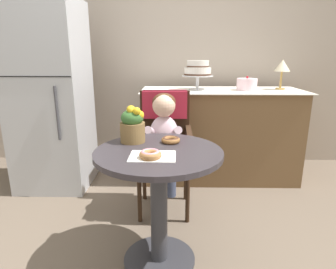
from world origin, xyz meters
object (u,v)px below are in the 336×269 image
at_px(donut_front, 171,140).
at_px(round_layer_cake, 247,84).
at_px(seated_child, 164,132).
at_px(cafe_table, 159,185).
at_px(refrigerator, 51,98).
at_px(wicker_chair, 165,131).
at_px(flower_vase, 133,124).
at_px(donut_mid, 150,154).
at_px(table_lamp, 282,67).
at_px(tiered_cake_stand, 198,70).

height_order(donut_front, round_layer_cake, round_layer_cake).
bearing_deg(donut_front, seated_child, 97.87).
bearing_deg(cafe_table, donut_front, 65.97).
bearing_deg(round_layer_cake, refrigerator, -174.25).
xyz_separation_m(donut_front, round_layer_cake, (0.71, 1.14, 0.22)).
relative_size(seated_child, refrigerator, 0.43).
relative_size(wicker_chair, refrigerator, 0.56).
bearing_deg(flower_vase, seated_child, 66.01).
height_order(cafe_table, donut_mid, donut_mid).
height_order(seated_child, refrigerator, refrigerator).
relative_size(cafe_table, donut_mid, 6.21).
xyz_separation_m(cafe_table, refrigerator, (-1.05, 1.10, 0.34)).
distance_m(flower_vase, table_lamp, 1.78).
bearing_deg(wicker_chair, donut_front, -78.23).
bearing_deg(wicker_chair, round_layer_cake, 42.87).
relative_size(donut_front, donut_mid, 0.98).
height_order(tiered_cake_stand, table_lamp, table_lamp).
distance_m(seated_child, refrigerator, 1.21).
xyz_separation_m(seated_child, flower_vase, (-0.17, -0.39, 0.15)).
distance_m(donut_front, refrigerator, 1.47).
height_order(cafe_table, donut_front, donut_front).
xyz_separation_m(cafe_table, donut_mid, (-0.03, -0.13, 0.23)).
relative_size(tiered_cake_stand, round_layer_cake, 1.56).
relative_size(cafe_table, refrigerator, 0.42).
xyz_separation_m(round_layer_cake, refrigerator, (-1.83, -0.18, -0.11)).
distance_m(cafe_table, donut_front, 0.28).
xyz_separation_m(seated_child, table_lamp, (1.11, 0.80, 0.44)).
bearing_deg(table_lamp, cafe_table, -129.80).
distance_m(donut_front, round_layer_cake, 1.36).
distance_m(wicker_chair, donut_front, 0.57).
height_order(donut_front, flower_vase, flower_vase).
bearing_deg(cafe_table, round_layer_cake, 58.69).
xyz_separation_m(wicker_chair, donut_mid, (-0.05, -0.84, 0.10)).
xyz_separation_m(flower_vase, table_lamp, (1.29, 1.19, 0.29)).
height_order(wicker_chair, donut_front, wicker_chair).
xyz_separation_m(table_lamp, refrigerator, (-2.17, -0.25, -0.27)).
relative_size(wicker_chair, donut_front, 8.41).
distance_m(cafe_table, tiered_cake_stand, 1.46).
bearing_deg(wicker_chair, seated_child, -83.93).
bearing_deg(refrigerator, donut_mid, -50.44).
xyz_separation_m(donut_mid, flower_vase, (-0.13, 0.29, 0.09)).
height_order(cafe_table, round_layer_cake, round_layer_cake).
bearing_deg(refrigerator, flower_vase, -46.63).
xyz_separation_m(wicker_chair, donut_front, (0.06, -0.56, 0.10)).
distance_m(tiered_cake_stand, refrigerator, 1.39).
relative_size(donut_front, refrigerator, 0.07).
bearing_deg(tiered_cake_stand, cafe_table, -103.35).
height_order(seated_child, flower_vase, seated_child).
bearing_deg(cafe_table, refrigerator, 133.67).
bearing_deg(donut_mid, seated_child, 86.22).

